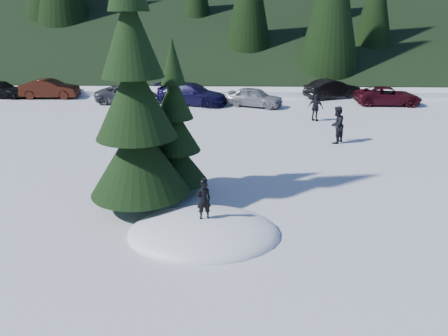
{
  "coord_description": "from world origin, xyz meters",
  "views": [
    {
      "loc": [
        0.92,
        -11.38,
        6.08
      ],
      "look_at": [
        0.51,
        2.67,
        1.1
      ],
      "focal_mm": 35.0,
      "sensor_mm": 36.0,
      "label": 1
    }
  ],
  "objects_px": {
    "spruce_tall": "(135,109)",
    "car_5": "(332,89)",
    "car_0": "(0,89)",
    "car_6": "(388,96)",
    "car_2": "(127,94)",
    "car_4": "(254,97)",
    "adult_0": "(337,125)",
    "spruce_short": "(175,135)",
    "car_3": "(192,94)",
    "child_skier": "(204,200)",
    "car_1": "(50,89)",
    "adult_1": "(316,108)"
  },
  "relations": [
    {
      "from": "spruce_tall",
      "to": "car_4",
      "type": "relative_size",
      "value": 2.21
    },
    {
      "from": "spruce_tall",
      "to": "car_1",
      "type": "xyz_separation_m",
      "value": [
        -11.03,
        19.53,
        -2.61
      ]
    },
    {
      "from": "car_1",
      "to": "car_4",
      "type": "height_order",
      "value": "car_1"
    },
    {
      "from": "adult_0",
      "to": "spruce_short",
      "type": "bearing_deg",
      "value": -7.36
    },
    {
      "from": "child_skier",
      "to": "adult_0",
      "type": "distance_m",
      "value": 11.28
    },
    {
      "from": "adult_1",
      "to": "car_0",
      "type": "xyz_separation_m",
      "value": [
        -22.69,
        6.94,
        -0.14
      ]
    },
    {
      "from": "adult_0",
      "to": "car_5",
      "type": "bearing_deg",
      "value": -150.62
    },
    {
      "from": "car_6",
      "to": "adult_1",
      "type": "bearing_deg",
      "value": 133.66
    },
    {
      "from": "adult_0",
      "to": "car_0",
      "type": "distance_m",
      "value": 25.71
    },
    {
      "from": "car_0",
      "to": "car_5",
      "type": "xyz_separation_m",
      "value": [
        25.21,
        0.59,
        0.03
      ]
    },
    {
      "from": "car_6",
      "to": "car_2",
      "type": "bearing_deg",
      "value": 92.19
    },
    {
      "from": "car_3",
      "to": "car_5",
      "type": "bearing_deg",
      "value": -55.97
    },
    {
      "from": "car_0",
      "to": "child_skier",
      "type": "bearing_deg",
      "value": -138.37
    },
    {
      "from": "car_0",
      "to": "car_2",
      "type": "bearing_deg",
      "value": -96.21
    },
    {
      "from": "car_2",
      "to": "car_4",
      "type": "distance_m",
      "value": 9.2
    },
    {
      "from": "spruce_short",
      "to": "car_3",
      "type": "bearing_deg",
      "value": 93.72
    },
    {
      "from": "spruce_tall",
      "to": "car_5",
      "type": "distance_m",
      "value": 22.78
    },
    {
      "from": "spruce_tall",
      "to": "car_6",
      "type": "relative_size",
      "value": 1.9
    },
    {
      "from": "spruce_tall",
      "to": "car_5",
      "type": "bearing_deg",
      "value": 62.82
    },
    {
      "from": "car_5",
      "to": "car_1",
      "type": "bearing_deg",
      "value": 67.83
    },
    {
      "from": "car_0",
      "to": "car_6",
      "type": "bearing_deg",
      "value": -90.79
    },
    {
      "from": "adult_1",
      "to": "child_skier",
      "type": "bearing_deg",
      "value": 103.24
    },
    {
      "from": "car_4",
      "to": "spruce_short",
      "type": "bearing_deg",
      "value": -170.06
    },
    {
      "from": "spruce_tall",
      "to": "spruce_short",
      "type": "relative_size",
      "value": 1.6
    },
    {
      "from": "spruce_short",
      "to": "adult_0",
      "type": "distance_m",
      "value": 9.65
    },
    {
      "from": "adult_0",
      "to": "car_6",
      "type": "height_order",
      "value": "adult_0"
    },
    {
      "from": "car_1",
      "to": "adult_0",
      "type": "bearing_deg",
      "value": -123.23
    },
    {
      "from": "spruce_short",
      "to": "spruce_tall",
      "type": "bearing_deg",
      "value": -125.54
    },
    {
      "from": "car_2",
      "to": "car_6",
      "type": "height_order",
      "value": "car_6"
    },
    {
      "from": "car_0",
      "to": "car_4",
      "type": "height_order",
      "value": "car_0"
    },
    {
      "from": "car_5",
      "to": "car_3",
      "type": "bearing_deg",
      "value": 80.7
    },
    {
      "from": "car_0",
      "to": "car_5",
      "type": "distance_m",
      "value": 25.22
    },
    {
      "from": "adult_0",
      "to": "car_5",
      "type": "relative_size",
      "value": 0.43
    },
    {
      "from": "adult_1",
      "to": "car_1",
      "type": "relative_size",
      "value": 0.38
    },
    {
      "from": "car_0",
      "to": "adult_0",
      "type": "bearing_deg",
      "value": -114.03
    },
    {
      "from": "spruce_short",
      "to": "child_skier",
      "type": "relative_size",
      "value": 4.66
    },
    {
      "from": "car_4",
      "to": "car_6",
      "type": "height_order",
      "value": "car_4"
    },
    {
      "from": "spruce_short",
      "to": "car_1",
      "type": "distance_m",
      "value": 21.8
    },
    {
      "from": "spruce_tall",
      "to": "car_3",
      "type": "height_order",
      "value": "spruce_tall"
    },
    {
      "from": "car_0",
      "to": "spruce_tall",
      "type": "bearing_deg",
      "value": -139.81
    },
    {
      "from": "spruce_short",
      "to": "child_skier",
      "type": "distance_m",
      "value": 3.54
    },
    {
      "from": "spruce_short",
      "to": "adult_0",
      "type": "height_order",
      "value": "spruce_short"
    },
    {
      "from": "child_skier",
      "to": "car_2",
      "type": "height_order",
      "value": "child_skier"
    },
    {
      "from": "car_2",
      "to": "car_4",
      "type": "relative_size",
      "value": 1.14
    },
    {
      "from": "car_1",
      "to": "car_4",
      "type": "relative_size",
      "value": 1.11
    },
    {
      "from": "adult_0",
      "to": "car_2",
      "type": "bearing_deg",
      "value": -88.01
    },
    {
      "from": "car_0",
      "to": "car_2",
      "type": "height_order",
      "value": "car_0"
    },
    {
      "from": "car_0",
      "to": "car_1",
      "type": "height_order",
      "value": "car_1"
    },
    {
      "from": "child_skier",
      "to": "car_4",
      "type": "relative_size",
      "value": 0.3
    },
    {
      "from": "adult_1",
      "to": "car_3",
      "type": "bearing_deg",
      "value": 2.89
    }
  ]
}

